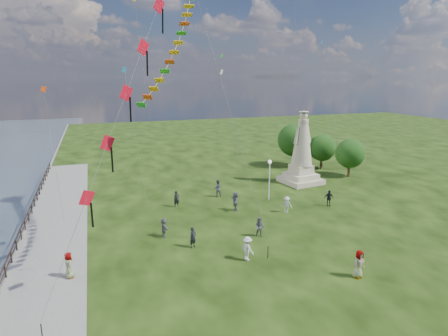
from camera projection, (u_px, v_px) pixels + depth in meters
name	position (u px, v px, depth m)	size (l,w,h in m)	color
waterfront	(32.00, 256.00, 26.70)	(200.00, 200.00, 1.51)	#303E49
statue	(302.00, 157.00, 44.27)	(4.71, 4.71, 8.54)	tan
lamppost	(270.00, 171.00, 38.06)	(0.39, 0.39, 4.23)	silver
tree_row	(314.00, 145.00, 50.85)	(7.99, 11.46, 6.10)	#382314
person_0	(193.00, 237.00, 27.77)	(0.58, 0.38, 1.60)	black
person_1	(260.00, 227.00, 29.63)	(0.78, 0.48, 1.61)	#595960
person_2	(247.00, 248.00, 25.84)	(1.11, 0.57, 1.71)	silver
person_4	(359.00, 264.00, 23.57)	(0.89, 0.55, 1.83)	#595960
person_5	(164.00, 227.00, 29.64)	(1.46, 0.63, 1.58)	#595960
person_6	(177.00, 199.00, 36.50)	(0.59, 0.39, 1.61)	black
person_7	(218.00, 188.00, 39.58)	(0.90, 0.56, 1.86)	#595960
person_8	(287.00, 205.00, 34.92)	(1.02, 0.53, 1.58)	silver
person_9	(329.00, 198.00, 36.76)	(0.95, 0.49, 1.63)	black
person_10	(69.00, 267.00, 23.41)	(0.82, 0.51, 1.68)	#595960
person_11	(235.00, 201.00, 35.48)	(1.74, 0.75, 1.88)	#595960
red_kite_train	(134.00, 77.00, 22.12)	(9.42, 9.35, 19.97)	black
small_kites	(210.00, 54.00, 42.34)	(32.40, 18.12, 33.33)	#1A709C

